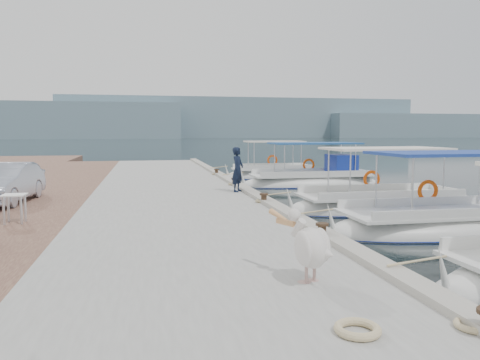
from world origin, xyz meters
name	(u,v)px	position (x,y,z in m)	size (l,w,h in m)	color
ground	(288,228)	(0.00, 0.00, 0.00)	(400.00, 400.00, 0.00)	black
concrete_quay	(174,198)	(-3.00, 5.00, 0.25)	(6.00, 40.00, 0.50)	gray
quay_curb	(245,188)	(-0.22, 5.00, 0.56)	(0.44, 40.00, 0.12)	#9F9B8D
cobblestone_strip	(34,202)	(-8.00, 5.00, 0.25)	(4.00, 40.00, 0.50)	brown
distant_hills	(218,121)	(29.61, 201.49, 7.61)	(330.00, 60.00, 18.00)	slate
fishing_caique_b	(442,227)	(4.03, -1.42, 0.12)	(6.88, 2.55, 2.83)	silver
fishing_caique_c	(379,207)	(4.02, 2.17, 0.12)	(6.86, 2.50, 2.83)	silver
fishing_caique_d	(312,182)	(4.44, 9.98, 0.19)	(7.50, 2.43, 2.83)	silver
fishing_caique_e	(272,176)	(3.47, 14.36, 0.13)	(5.77, 2.11, 2.83)	silver
mooring_bollards	(264,197)	(-0.35, 1.50, 0.69)	(0.28, 20.28, 0.33)	black
pelican	(309,246)	(-1.64, -6.22, 1.06)	(0.80, 1.38, 1.08)	tan
fisherman	(238,170)	(-0.60, 4.52, 1.35)	(0.62, 0.41, 1.70)	black
parked_car	(5,183)	(-8.46, 3.29, 1.14)	(1.36, 3.89, 1.28)	#AAB1C2
folding_table	(14,203)	(-7.27, -0.41, 1.02)	(0.55, 0.55, 0.73)	silver
rope_coil	(357,329)	(-1.73, -8.10, 0.55)	(0.54, 0.54, 0.10)	#C6B284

